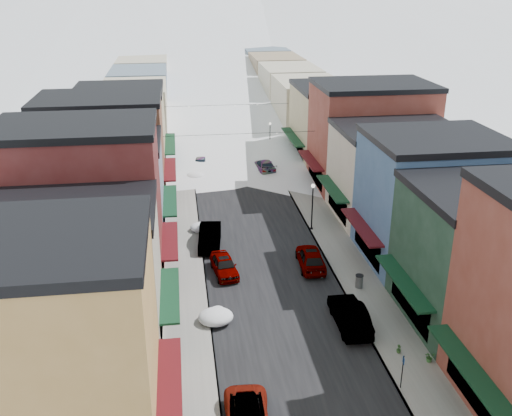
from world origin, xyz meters
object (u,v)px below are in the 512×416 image
object	(u,v)px
car_silver_sedan	(224,265)
car_dark_hatch	(210,237)
car_green_sedan	(350,315)
streetlamp_near	(313,201)
trash_can	(359,281)

from	to	relation	value
car_silver_sedan	car_dark_hatch	xyz separation A→B (m)	(-0.80, 5.25, 0.12)
car_dark_hatch	car_green_sedan	world-z (taller)	car_green_sedan
streetlamp_near	car_dark_hatch	bearing A→B (deg)	-168.60
car_silver_sedan	streetlamp_near	xyz separation A→B (m)	(8.70, 7.16, 2.20)
car_green_sedan	trash_can	xyz separation A→B (m)	(2.12, 4.62, -0.19)
car_dark_hatch	trash_can	xyz separation A→B (m)	(10.59, -9.04, -0.19)
car_green_sedan	trash_can	distance (m)	5.09
car_green_sedan	streetlamp_near	bearing A→B (deg)	-93.26
car_silver_sedan	car_dark_hatch	distance (m)	5.31
trash_can	streetlamp_near	size ratio (longest dim) A/B	0.23
car_dark_hatch	trash_can	distance (m)	13.93
car_dark_hatch	streetlamp_near	size ratio (longest dim) A/B	1.18
car_green_sedan	car_silver_sedan	bearing A→B (deg)	-47.13
car_dark_hatch	streetlamp_near	bearing A→B (deg)	17.43
car_dark_hatch	car_green_sedan	xyz separation A→B (m)	(8.47, -13.66, 0.01)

